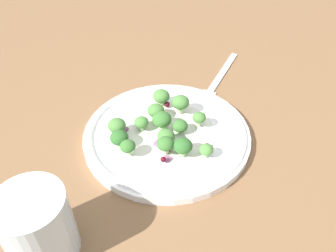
# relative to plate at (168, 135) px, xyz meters

# --- Properties ---
(ground_plane) EXTENTS (1.80, 1.80, 0.02)m
(ground_plane) POSITION_rel_plate_xyz_m (-0.00, 0.03, -0.02)
(ground_plane) COLOR brown
(plate) EXTENTS (0.25, 0.25, 0.02)m
(plate) POSITION_rel_plate_xyz_m (0.00, 0.00, 0.00)
(plate) COLOR white
(plate) RESTS_ON ground_plane
(dressing_pool) EXTENTS (0.15, 0.15, 0.00)m
(dressing_pool) POSITION_rel_plate_xyz_m (0.00, -0.00, 0.00)
(dressing_pool) COLOR white
(dressing_pool) RESTS_ON plate
(broccoli_floret_0) EXTENTS (0.03, 0.03, 0.03)m
(broccoli_floret_0) POSITION_rel_plate_xyz_m (0.02, -0.01, 0.02)
(broccoli_floret_0) COLOR #8EB77A
(broccoli_floret_0) RESTS_ON plate
(broccoli_floret_1) EXTENTS (0.03, 0.03, 0.03)m
(broccoli_floret_1) POSITION_rel_plate_xyz_m (0.05, -0.00, 0.02)
(broccoli_floret_1) COLOR #9EC684
(broccoli_floret_1) RESTS_ON plate
(broccoli_floret_2) EXTENTS (0.03, 0.03, 0.03)m
(broccoli_floret_2) POSITION_rel_plate_xyz_m (-0.04, -0.00, 0.02)
(broccoli_floret_2) COLOR #8EB77A
(broccoli_floret_2) RESTS_ON plate
(broccoli_floret_3) EXTENTS (0.03, 0.03, 0.03)m
(broccoli_floret_3) POSITION_rel_plate_xyz_m (0.00, -0.07, 0.02)
(broccoli_floret_3) COLOR #ADD18E
(broccoli_floret_3) RESTS_ON plate
(broccoli_floret_4) EXTENTS (0.03, 0.03, 0.03)m
(broccoli_floret_4) POSITION_rel_plate_xyz_m (-0.01, -0.00, 0.02)
(broccoli_floret_4) COLOR #8EB77A
(broccoli_floret_4) RESTS_ON plate
(broccoli_floret_5) EXTENTS (0.03, 0.03, 0.03)m
(broccoli_floret_5) POSITION_rel_plate_xyz_m (-0.03, -0.07, 0.03)
(broccoli_floret_5) COLOR #8EB77A
(broccoli_floret_5) RESTS_ON plate
(broccoli_floret_6) EXTENTS (0.02, 0.02, 0.02)m
(broccoli_floret_6) POSITION_rel_plate_xyz_m (0.01, 0.05, 0.02)
(broccoli_floret_6) COLOR #9EC684
(broccoli_floret_6) RESTS_ON plate
(broccoli_floret_7) EXTENTS (0.02, 0.02, 0.02)m
(broccoli_floret_7) POSITION_rel_plate_xyz_m (-0.02, -0.03, 0.02)
(broccoli_floret_7) COLOR #8EB77A
(broccoli_floret_7) RESTS_ON plate
(broccoli_floret_8) EXTENTS (0.03, 0.03, 0.03)m
(broccoli_floret_8) POSITION_rel_plate_xyz_m (-0.07, 0.02, 0.02)
(broccoli_floret_8) COLOR #ADD18E
(broccoli_floret_8) RESTS_ON plate
(broccoli_floret_9) EXTENTS (0.03, 0.03, 0.03)m
(broccoli_floret_9) POSITION_rel_plate_xyz_m (-0.03, 0.04, 0.03)
(broccoli_floret_9) COLOR #9EC684
(broccoli_floret_9) RESTS_ON plate
(broccoli_floret_10) EXTENTS (0.02, 0.02, 0.02)m
(broccoli_floret_10) POSITION_rel_plate_xyz_m (0.07, 0.03, 0.02)
(broccoli_floret_10) COLOR #8EB77A
(broccoli_floret_10) RESTS_ON plate
(broccoli_floret_11) EXTENTS (0.02, 0.02, 0.02)m
(broccoli_floret_11) POSITION_rel_plate_xyz_m (0.02, -0.07, 0.02)
(broccoli_floret_11) COLOR #ADD18E
(broccoli_floret_11) RESTS_ON plate
(broccoli_floret_12) EXTENTS (0.02, 0.02, 0.02)m
(broccoli_floret_12) POSITION_rel_plate_xyz_m (0.04, -0.02, 0.02)
(broccoli_floret_12) COLOR #ADD18E
(broccoli_floret_12) RESTS_ON plate
(broccoli_floret_13) EXTENTS (0.02, 0.02, 0.02)m
(broccoli_floret_13) POSITION_rel_plate_xyz_m (0.01, 0.02, 0.02)
(broccoli_floret_13) COLOR #9EC684
(broccoli_floret_13) RESTS_ON plate
(cranberry_0) EXTENTS (0.01, 0.01, 0.01)m
(cranberry_0) POSITION_rel_plate_xyz_m (0.03, -0.02, 0.01)
(cranberry_0) COLOR maroon
(cranberry_0) RESTS_ON plate
(cranberry_1) EXTENTS (0.01, 0.01, 0.01)m
(cranberry_1) POSITION_rel_plate_xyz_m (-0.06, 0.02, 0.01)
(cranberry_1) COLOR #4C0A14
(cranberry_1) RESTS_ON plate
(cranberry_2) EXTENTS (0.01, 0.01, 0.01)m
(cranberry_2) POSITION_rel_plate_xyz_m (0.05, 0.04, 0.01)
(cranberry_2) COLOR #4C0A14
(cranberry_2) RESTS_ON plate
(cranberry_3) EXTENTS (0.01, 0.01, 0.01)m
(cranberry_3) POSITION_rel_plate_xyz_m (0.05, -0.03, 0.01)
(cranberry_3) COLOR #4C0A14
(cranberry_3) RESTS_ON plate
(onion_bit_0) EXTENTS (0.01, 0.02, 0.00)m
(onion_bit_0) POSITION_rel_plate_xyz_m (-0.02, -0.06, 0.01)
(onion_bit_0) COLOR #934C84
(onion_bit_0) RESTS_ON plate
(onion_bit_1) EXTENTS (0.01, 0.01, 0.01)m
(onion_bit_1) POSITION_rel_plate_xyz_m (0.02, -0.02, 0.01)
(onion_bit_1) COLOR #A35B93
(onion_bit_1) RESTS_ON plate
(onion_bit_2) EXTENTS (0.01, 0.01, 0.00)m
(onion_bit_2) POSITION_rel_plate_xyz_m (0.05, -0.03, 0.01)
(onion_bit_2) COLOR #A35B93
(onion_bit_2) RESTS_ON plate
(onion_bit_3) EXTENTS (0.01, 0.01, 0.00)m
(onion_bit_3) POSITION_rel_plate_xyz_m (-0.03, -0.06, 0.01)
(onion_bit_3) COLOR #843D75
(onion_bit_3) RESTS_ON plate
(fork) EXTENTS (0.13, 0.16, 0.01)m
(fork) POSITION_rel_plate_xyz_m (-0.10, 0.16, -0.01)
(fork) COLOR silver
(fork) RESTS_ON ground_plane
(water_glass) EXTENTS (0.08, 0.08, 0.09)m
(water_glass) POSITION_rel_plate_xyz_m (0.10, -0.20, 0.04)
(water_glass) COLOR silver
(water_glass) RESTS_ON ground_plane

